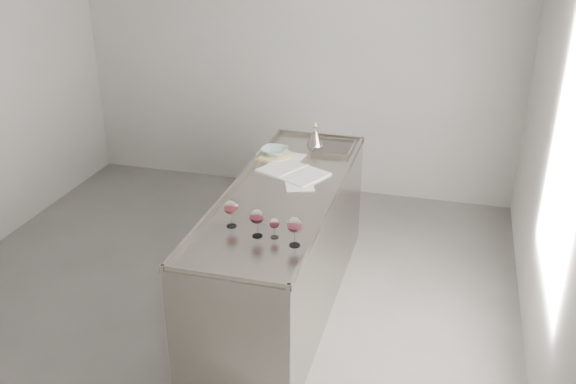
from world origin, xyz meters
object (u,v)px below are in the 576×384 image
(notebook, at_px, (293,172))
(wine_glass_right, at_px, (295,225))
(wine_glass_left, at_px, (231,208))
(wine_glass_small, at_px, (274,224))
(wine_funnel, at_px, (315,138))
(counter, at_px, (284,249))
(ceramic_bowl, at_px, (274,151))
(wine_glass_middle, at_px, (257,217))

(notebook, bearing_deg, wine_glass_right, -48.21)
(wine_glass_left, distance_m, wine_glass_right, 0.47)
(wine_glass_small, relative_size, notebook, 0.22)
(wine_glass_left, relative_size, wine_glass_right, 0.95)
(wine_glass_left, xyz_separation_m, wine_funnel, (0.18, 1.57, -0.06))
(counter, relative_size, ceramic_bowl, 11.53)
(wine_glass_right, height_order, ceramic_bowl, wine_glass_right)
(counter, xyz_separation_m, notebook, (-0.02, 0.34, 0.48))
(wine_glass_right, distance_m, wine_glass_small, 0.16)
(counter, bearing_deg, ceramic_bowl, 111.86)
(wine_glass_left, bearing_deg, notebook, 80.80)
(counter, bearing_deg, wine_glass_right, -69.34)
(notebook, height_order, ceramic_bowl, ceramic_bowl)
(wine_glass_small, bearing_deg, counter, 101.07)
(wine_glass_right, relative_size, wine_funnel, 0.89)
(wine_glass_left, bearing_deg, counter, 73.75)
(counter, relative_size, wine_glass_left, 13.41)
(counter, bearing_deg, wine_glass_small, -78.93)
(wine_glass_left, relative_size, wine_glass_small, 1.40)
(wine_glass_right, distance_m, wine_funnel, 1.73)
(wine_glass_small, xyz_separation_m, ceramic_bowl, (-0.38, 1.30, -0.05))
(wine_glass_right, bearing_deg, wine_funnel, 99.03)
(wine_glass_middle, bearing_deg, notebook, 92.55)
(wine_glass_small, bearing_deg, notebook, 98.54)
(wine_glass_right, bearing_deg, counter, 110.66)
(ceramic_bowl, relative_size, wine_funnel, 0.99)
(wine_glass_left, distance_m, wine_funnel, 1.58)
(wine_glass_small, height_order, ceramic_bowl, wine_glass_small)
(notebook, distance_m, wine_funnel, 0.63)
(wine_glass_middle, bearing_deg, wine_glass_small, 5.60)
(wine_glass_left, bearing_deg, wine_funnel, 83.54)
(counter, relative_size, wine_glass_small, 18.71)
(ceramic_bowl, bearing_deg, wine_glass_small, -73.53)
(counter, distance_m, wine_glass_small, 0.88)
(counter, bearing_deg, wine_funnel, 89.76)
(wine_glass_left, height_order, wine_glass_small, wine_glass_left)
(wine_glass_small, bearing_deg, wine_funnel, 94.40)
(wine_glass_middle, bearing_deg, wine_funnel, 90.69)
(counter, xyz_separation_m, wine_funnel, (0.00, 0.97, 0.53))
(notebook, bearing_deg, counter, -60.08)
(wine_glass_middle, relative_size, wine_glass_small, 1.41)
(wine_glass_right, bearing_deg, wine_glass_left, 163.48)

